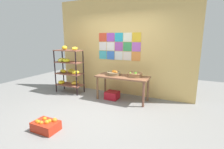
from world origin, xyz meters
name	(u,v)px	position (x,y,z in m)	size (l,w,h in m)	color
ground	(93,113)	(0.00, 0.00, 0.00)	(9.23, 9.23, 0.00)	gray
back_wall_with_art	(121,47)	(0.00, 1.64, 1.46)	(4.35, 0.07, 2.92)	#DFB768
banana_shelf_unit	(69,68)	(-1.52, 1.01, 0.81)	(0.87, 0.47, 1.50)	black
display_table	(122,79)	(0.29, 1.08, 0.60)	(1.46, 0.60, 0.69)	brown
fruit_basket_back_left	(114,73)	(0.01, 1.11, 0.75)	(0.40, 0.40, 0.14)	olive
fruit_basket_back_right	(135,74)	(0.62, 1.17, 0.75)	(0.40, 0.40, 0.14)	#9F744B
produce_crate_under_table	(112,95)	(-0.01, 1.04, 0.11)	(0.36, 0.34, 0.22)	#B01521
orange_crate_foreground	(46,125)	(-0.41, -1.04, 0.10)	(0.48, 0.33, 0.24)	red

